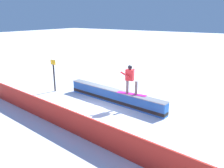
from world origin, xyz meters
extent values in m
plane|color=white|center=(0.00, 0.00, 0.00)|extent=(120.00, 120.00, 0.00)
cube|color=blue|center=(0.00, 0.00, 0.35)|extent=(6.23, 1.04, 0.69)
cube|color=black|center=(0.00, 0.00, 0.17)|extent=(6.24, 1.05, 0.17)
cube|color=gray|center=(0.00, 0.00, 0.71)|extent=(6.24, 1.10, 0.04)
cube|color=#C71A91|center=(-1.12, 0.11, 0.74)|extent=(1.58, 0.51, 0.01)
cylinder|color=gray|center=(-0.88, 0.14, 1.09)|extent=(0.16, 0.16, 0.69)
cylinder|color=gray|center=(-1.35, 0.07, 1.09)|extent=(0.16, 0.16, 0.69)
cube|color=#EE3135|center=(-1.00, 0.13, 1.72)|extent=(0.43, 0.30, 0.57)
sphere|color=black|center=(-1.00, 0.13, 2.12)|extent=(0.22, 0.22, 0.22)
cylinder|color=#EE3135|center=(-0.85, 0.32, 1.75)|extent=(0.54, 0.17, 0.33)
cylinder|color=#EE3135|center=(-1.07, -0.05, 1.75)|extent=(0.20, 0.12, 0.56)
cube|color=red|center=(0.00, 3.73, 0.48)|extent=(13.23, 1.34, 0.96)
cylinder|color=#262628|center=(4.17, 0.50, 0.85)|extent=(0.10, 0.10, 1.71)
cube|color=yellow|center=(4.17, 0.50, 1.86)|extent=(0.40, 0.04, 0.30)
camera|label=1|loc=(-6.43, 9.64, 4.53)|focal=36.23mm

